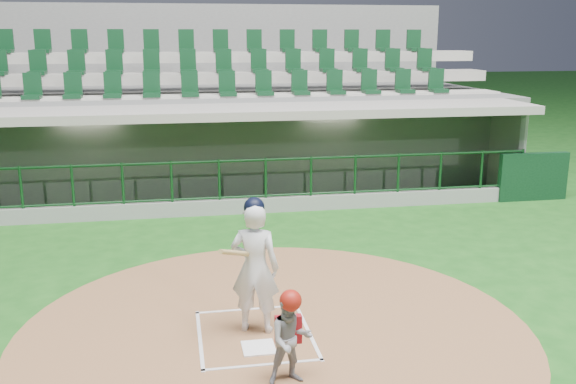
# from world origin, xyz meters

# --- Properties ---
(ground) EXTENTS (120.00, 120.00, 0.00)m
(ground) POSITION_xyz_m (0.00, 0.00, 0.00)
(ground) COLOR #174F16
(ground) RESTS_ON ground
(dirt_circle) EXTENTS (7.20, 7.20, 0.01)m
(dirt_circle) POSITION_xyz_m (0.30, -0.20, 0.01)
(dirt_circle) COLOR brown
(dirt_circle) RESTS_ON ground
(home_plate) EXTENTS (0.43, 0.43, 0.02)m
(home_plate) POSITION_xyz_m (0.00, -0.70, 0.02)
(home_plate) COLOR white
(home_plate) RESTS_ON dirt_circle
(batter_box_chalk) EXTENTS (1.55, 1.80, 0.01)m
(batter_box_chalk) POSITION_xyz_m (0.00, -0.30, 0.02)
(batter_box_chalk) COLOR white
(batter_box_chalk) RESTS_ON ground
(dugout_structure) EXTENTS (16.40, 3.70, 3.00)m
(dugout_structure) POSITION_xyz_m (0.16, 7.84, 0.95)
(dugout_structure) COLOR slate
(dugout_structure) RESTS_ON ground
(seating_deck) EXTENTS (17.00, 6.72, 5.15)m
(seating_deck) POSITION_xyz_m (0.00, 10.91, 1.42)
(seating_deck) COLOR slate
(seating_deck) RESTS_ON ground
(batter) EXTENTS (0.93, 0.96, 1.92)m
(batter) POSITION_xyz_m (0.03, -0.15, 0.97)
(batter) COLOR silver
(batter) RESTS_ON dirt_circle
(catcher) EXTENTS (0.56, 0.45, 1.17)m
(catcher) POSITION_xyz_m (0.26, -1.59, 0.59)
(catcher) COLOR gray
(catcher) RESTS_ON dirt_circle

